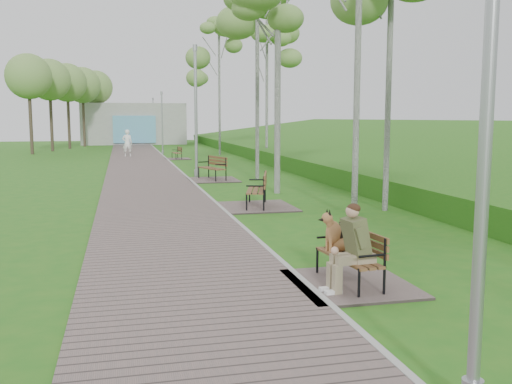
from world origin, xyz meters
The scene contains 17 objects.
ground centered at (0.00, 0.00, 0.00)m, with size 120.00×120.00×0.00m, color #246518.
walkway centered at (-1.75, 21.50, 0.02)m, with size 3.50×67.00×0.04m, color #665753.
kerb centered at (0.00, 21.50, 0.03)m, with size 0.10×67.00×0.05m, color #999993.
embankment centered at (12.00, 20.00, 0.00)m, with size 14.00×70.00×1.60m, color #3C711C.
building_north centered at (-1.50, 50.97, 1.99)m, with size 10.00×5.20×4.00m.
bench_main centered at (0.59, 0.64, 0.44)m, with size 1.79×1.99×1.56m.
bench_second centered at (1.04, 8.62, 0.24)m, with size 2.05×2.28×1.26m.
bench_third centered at (0.91, 16.11, 0.23)m, with size 2.03×2.26×1.25m.
bench_far centered at (0.64, 28.79, 0.18)m, with size 1.57×1.75×0.96m.
lamp_post_near centered at (0.24, -3.18, 2.34)m, with size 0.19×0.19×5.00m.
lamp_post_second centered at (0.44, 17.57, 2.68)m, with size 0.22×0.22×5.73m.
lamp_post_third centered at (0.13, 34.16, 2.09)m, with size 0.17×0.17×4.46m.
lamp_post_far centered at (0.40, 50.31, 2.13)m, with size 0.18×0.18×4.55m.
pedestrian_near centered at (-2.37, 31.81, 0.91)m, with size 0.67×0.44×1.83m, color white.
birch_far_a centered at (5.64, 25.41, 7.33)m, with size 2.49×2.49×9.33m.
birch_far_b centered at (3.98, 32.23, 7.68)m, with size 2.83×2.83×9.78m.
birch_distant_b centered at (4.16, 46.15, 7.27)m, with size 2.88×2.88×9.26m.
Camera 1 is at (-2.77, -7.44, 2.62)m, focal length 40.00 mm.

